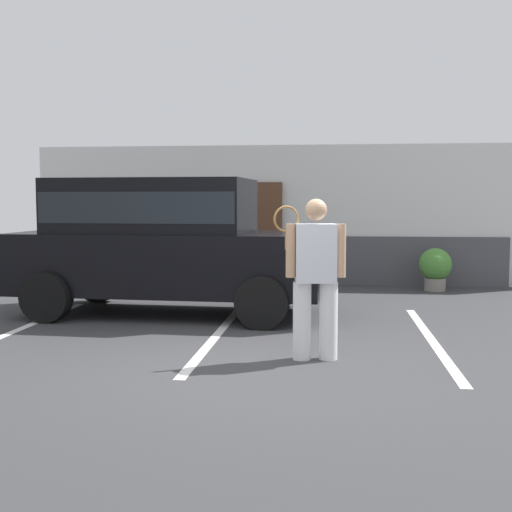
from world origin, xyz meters
TOP-DOWN VIEW (x-y plane):
  - ground_plane at (0.00, 0.00)m, footprint 40.00×40.00m
  - parking_stripe_0 at (-3.24, 1.50)m, footprint 0.12×4.40m
  - parking_stripe_1 at (-0.54, 1.50)m, footprint 0.12×4.40m
  - parking_stripe_2 at (2.16, 1.50)m, footprint 0.12×4.40m
  - house_frontage at (-0.01, 6.88)m, footprint 10.55×0.40m
  - parked_suv at (-1.62, 2.96)m, footprint 4.69×2.34m
  - tennis_player_man at (0.74, 0.30)m, footprint 0.78×0.32m
  - potted_plant_by_porch at (2.90, 6.05)m, footprint 0.62×0.62m

SIDE VIEW (x-z plane):
  - ground_plane at x=0.00m, z-range 0.00..0.00m
  - parking_stripe_0 at x=-3.24m, z-range 0.00..0.01m
  - parking_stripe_1 at x=-0.54m, z-range 0.00..0.01m
  - parking_stripe_2 at x=2.16m, z-range 0.00..0.01m
  - potted_plant_by_porch at x=2.90m, z-range 0.04..0.86m
  - tennis_player_man at x=0.74m, z-range 0.04..1.79m
  - parked_suv at x=-1.62m, z-range 0.12..2.17m
  - house_frontage at x=-0.01m, z-range -0.09..2.77m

